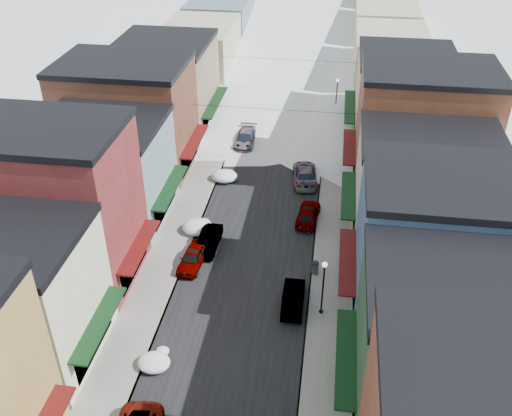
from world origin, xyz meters
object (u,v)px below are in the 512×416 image
(car_dark_hatch, at_px, (209,240))
(streetlamp_near, at_px, (323,281))
(car_silver_sedan, at_px, (193,258))
(trash_can, at_px, (315,268))
(car_green_sedan, at_px, (293,298))

(car_dark_hatch, height_order, streetlamp_near, streetlamp_near)
(car_silver_sedan, height_order, trash_can, car_silver_sedan)
(car_green_sedan, bearing_deg, car_dark_hatch, -39.62)
(car_dark_hatch, bearing_deg, car_green_sedan, -37.52)
(car_green_sedan, relative_size, trash_can, 4.37)
(car_silver_sedan, distance_m, trash_can, 9.61)
(car_silver_sedan, bearing_deg, car_green_sedan, -17.84)
(car_dark_hatch, distance_m, streetlamp_near, 11.75)
(car_silver_sedan, bearing_deg, streetlamp_near, -16.48)
(car_dark_hatch, bearing_deg, trash_can, -13.26)
(trash_can, bearing_deg, car_green_sedan, -110.06)
(trash_can, bearing_deg, streetlamp_near, -80.80)
(streetlamp_near, bearing_deg, car_silver_sedan, 158.35)
(car_green_sedan, height_order, streetlamp_near, streetlamp_near)
(car_silver_sedan, height_order, streetlamp_near, streetlamp_near)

